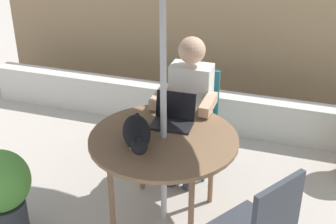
% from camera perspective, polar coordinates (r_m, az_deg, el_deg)
% --- Properties ---
extents(ground_plane, '(14.00, 14.00, 0.00)m').
position_cam_1_polar(ground_plane, '(3.71, -0.49, -12.63)').
color(ground_plane, '#ADA399').
extents(fence_back, '(5.49, 0.08, 1.66)m').
position_cam_1_polar(fence_back, '(5.22, 7.34, 9.78)').
color(fence_back, '#937756').
rests_on(fence_back, ground).
extents(planter_wall_low, '(4.94, 0.20, 0.40)m').
position_cam_1_polar(planter_wall_low, '(4.80, 5.18, 0.18)').
color(planter_wall_low, beige).
rests_on(planter_wall_low, ground).
extents(patio_table, '(1.06, 1.06, 0.71)m').
position_cam_1_polar(patio_table, '(3.33, -0.54, -3.90)').
color(patio_table, brown).
rests_on(patio_table, ground).
extents(chair_occupied, '(0.40, 0.40, 0.89)m').
position_cam_1_polar(chair_occupied, '(4.07, 3.10, 0.02)').
color(chair_occupied, '#1E606B').
rests_on(chair_occupied, ground).
extents(person_seated, '(0.48, 0.48, 1.23)m').
position_cam_1_polar(person_seated, '(3.85, 2.54, 1.25)').
color(person_seated, white).
rests_on(person_seated, ground).
extents(laptop, '(0.31, 0.26, 0.21)m').
position_cam_1_polar(laptop, '(3.46, 0.74, -0.33)').
color(laptop, black).
rests_on(laptop, patio_table).
extents(cat, '(0.35, 0.61, 0.17)m').
position_cam_1_polar(cat, '(3.17, -3.81, -2.70)').
color(cat, black).
rests_on(cat, patio_table).
extents(potted_plant_near_fence, '(0.43, 0.43, 0.72)m').
position_cam_1_polar(potted_plant_near_fence, '(3.47, -19.72, -9.16)').
color(potted_plant_near_fence, '#33383D').
rests_on(potted_plant_near_fence, ground).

